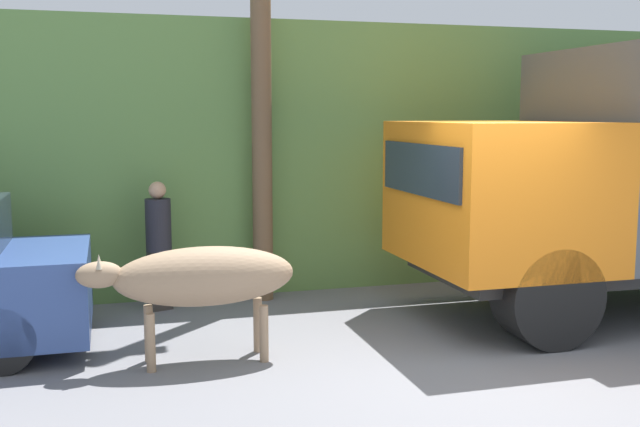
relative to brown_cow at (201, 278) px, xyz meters
The scene contains 6 objects.
ground_plane 2.92m from the brown_cow, 22.10° to the right, with size 60.00×60.00×0.00m, color slate.
hillside_embankment 6.21m from the brown_cow, 65.01° to the left, with size 32.00×5.80×3.72m.
building_backdrop 4.14m from the brown_cow, 98.88° to the left, with size 6.17×2.70×2.86m.
brown_cow is the anchor object (origin of this frame).
pedestrian_on_hill 2.19m from the brown_cow, 96.84° to the left, with size 0.40×0.40×1.63m.
utility_pole 3.69m from the brown_cow, 64.84° to the left, with size 0.90×0.26×6.76m.
Camera 1 is at (-3.43, -6.23, 2.47)m, focal length 42.00 mm.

